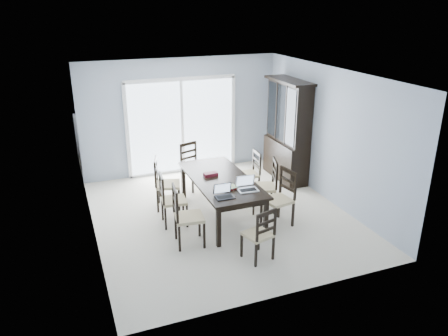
{
  "coord_description": "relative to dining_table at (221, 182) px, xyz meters",
  "views": [
    {
      "loc": [
        -2.56,
        -6.78,
        3.72
      ],
      "look_at": [
        0.06,
        0.0,
        0.94
      ],
      "focal_mm": 35.0,
      "sensor_mm": 36.0,
      "label": 1
    }
  ],
  "objects": [
    {
      "name": "chair_right_far",
      "position": [
        0.96,
        0.75,
        -0.12
      ],
      "size": [
        0.42,
        0.41,
        1.04
      ],
      "rotation": [
        0.0,
        0.0,
        1.52
      ],
      "color": "black",
      "rests_on": "floor"
    },
    {
      "name": "chair_left_far",
      "position": [
        -0.9,
        0.72,
        -0.05
      ],
      "size": [
        0.55,
        0.54,
        1.17
      ],
      "rotation": [
        0.0,
        0.0,
        -1.85
      ],
      "color": "black",
      "rests_on": "floor"
    },
    {
      "name": "laptop_dark",
      "position": [
        -0.23,
        -0.8,
        0.13
      ],
      "size": [
        0.31,
        0.22,
        0.21
      ],
      "rotation": [
        0.0,
        0.0,
        -0.03
      ],
      "color": "black",
      "rests_on": "dining_table"
    },
    {
      "name": "chair_right_mid",
      "position": [
        0.92,
        -0.09,
        -0.06
      ],
      "size": [
        0.56,
        0.55,
        1.16
      ],
      "rotation": [
        0.0,
        0.0,
        1.25
      ],
      "color": "black",
      "rests_on": "floor"
    },
    {
      "name": "chair_right_near",
      "position": [
        0.9,
        -0.66,
        -0.06
      ],
      "size": [
        0.52,
        0.51,
        1.17
      ],
      "rotation": [
        0.0,
        0.0,
        1.76
      ],
      "color": "black",
      "rests_on": "floor"
    },
    {
      "name": "china_hutch",
      "position": [
        2.02,
        1.25,
        0.4
      ],
      "size": [
        0.5,
        1.38,
        2.2
      ],
      "color": "black",
      "rests_on": "floor"
    },
    {
      "name": "back_wall",
      "position": [
        0.0,
        2.5,
        0.63
      ],
      "size": [
        4.5,
        0.02,
        2.6
      ],
      "primitive_type": "cube",
      "color": "#929EAE",
      "rests_on": "floor"
    },
    {
      "name": "book_stack",
      "position": [
        -0.03,
        -0.5,
        0.1
      ],
      "size": [
        0.27,
        0.23,
        0.04
      ],
      "rotation": [
        0.0,
        0.0,
        0.08
      ],
      "color": "maroon",
      "rests_on": "dining_table"
    },
    {
      "name": "ceiling",
      "position": [
        0.0,
        0.0,
        1.93
      ],
      "size": [
        5.0,
        5.0,
        0.0
      ],
      "primitive_type": "plane",
      "rotation": [
        3.14,
        0.0,
        0.0
      ],
      "color": "white",
      "rests_on": "back_wall"
    },
    {
      "name": "wall_left",
      "position": [
        -2.25,
        0.0,
        0.63
      ],
      "size": [
        0.02,
        5.0,
        2.6
      ],
      "primitive_type": "cube",
      "color": "#929EAE",
      "rests_on": "floor"
    },
    {
      "name": "sliding_door",
      "position": [
        0.0,
        2.48,
        0.41
      ],
      "size": [
        2.52,
        0.05,
        2.18
      ],
      "color": "silver",
      "rests_on": "floor"
    },
    {
      "name": "hot_tub",
      "position": [
        -0.72,
        3.37,
        -0.24
      ],
      "size": [
        1.89,
        1.74,
        0.87
      ],
      "rotation": [
        0.0,
        0.0,
        -0.16
      ],
      "color": "brown",
      "rests_on": "balcony"
    },
    {
      "name": "chair_left_near",
      "position": [
        -0.93,
        -0.73,
        -0.05
      ],
      "size": [
        0.5,
        0.49,
        1.18
      ],
      "rotation": [
        0.0,
        0.0,
        -1.69
      ],
      "color": "black",
      "rests_on": "floor"
    },
    {
      "name": "railing",
      "position": [
        0.0,
        4.5,
        -0.12
      ],
      "size": [
        4.5,
        0.06,
        1.1
      ],
      "primitive_type": "cube",
      "color": "#99999E",
      "rests_on": "balcony"
    },
    {
      "name": "cell_phone",
      "position": [
        -0.1,
        -0.79,
        0.08
      ],
      "size": [
        0.11,
        0.07,
        0.01
      ],
      "primitive_type": "cube",
      "rotation": [
        0.0,
        0.0,
        -0.26
      ],
      "color": "black",
      "rests_on": "dining_table"
    },
    {
      "name": "chair_left_mid",
      "position": [
        -0.97,
        0.02,
        -0.09
      ],
      "size": [
        0.47,
        0.46,
        1.11
      ],
      "rotation": [
        0.0,
        0.0,
        -1.67
      ],
      "color": "black",
      "rests_on": "floor"
    },
    {
      "name": "wall_right",
      "position": [
        2.25,
        0.0,
        0.63
      ],
      "size": [
        0.02,
        5.0,
        2.6
      ],
      "primitive_type": "cube",
      "color": "#929EAE",
      "rests_on": "floor"
    },
    {
      "name": "dining_table",
      "position": [
        0.0,
        0.0,
        0.0
      ],
      "size": [
        1.0,
        2.2,
        0.75
      ],
      "color": "black",
      "rests_on": "floor"
    },
    {
      "name": "game_box",
      "position": [
        -0.13,
        0.17,
        0.11
      ],
      "size": [
        0.26,
        0.14,
        0.06
      ],
      "primitive_type": "cube",
      "rotation": [
        0.0,
        0.0,
        0.07
      ],
      "color": "#51101F",
      "rests_on": "dining_table"
    },
    {
      "name": "balcony",
      "position": [
        0.0,
        3.5,
        -0.72
      ],
      "size": [
        4.5,
        2.0,
        0.1
      ],
      "primitive_type": "cube",
      "color": "gray",
      "rests_on": "ground"
    },
    {
      "name": "chair_end_near",
      "position": [
        0.04,
        -1.62,
        -0.14
      ],
      "size": [
        0.47,
        0.48,
        1.01
      ],
      "rotation": [
        0.0,
        0.0,
        0.26
      ],
      "color": "black",
      "rests_on": "floor"
    },
    {
      "name": "laptop_silver",
      "position": [
        0.23,
        -0.67,
        0.13
      ],
      "size": [
        0.35,
        0.26,
        0.23
      ],
      "rotation": [
        0.0,
        0.0,
        -0.06
      ],
      "color": "silver",
      "rests_on": "dining_table"
    },
    {
      "name": "chair_end_far",
      "position": [
        -0.09,
        1.51,
        -0.08
      ],
      "size": [
        0.54,
        0.54,
        1.12
      ],
      "rotation": [
        0.0,
        0.0,
        3.47
      ],
      "color": "black",
      "rests_on": "floor"
    },
    {
      "name": "floor",
      "position": [
        0.0,
        0.0,
        -0.67
      ],
      "size": [
        5.0,
        5.0,
        0.0
      ],
      "primitive_type": "plane",
      "color": "beige",
      "rests_on": "ground"
    }
  ]
}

